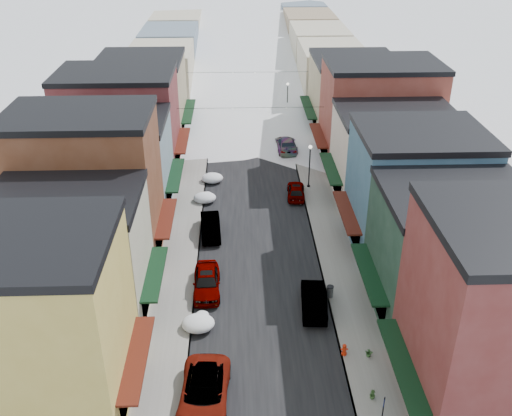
{
  "coord_description": "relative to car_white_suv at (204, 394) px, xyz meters",
  "views": [
    {
      "loc": [
        -1.61,
        -21.09,
        26.43
      ],
      "look_at": [
        0.0,
        23.75,
        2.26
      ],
      "focal_mm": 40.0,
      "sensor_mm": 36.0,
      "label": 1
    }
  ],
  "objects": [
    {
      "name": "car_lane_white",
      "position": [
        4.41,
        63.04,
        -0.02
      ],
      "size": [
        3.35,
        6.27,
        1.68
      ],
      "primitive_type": "imported",
      "rotation": [
        0.0,
        0.0,
        3.04
      ],
      "color": "silver",
      "rests_on": "ground"
    },
    {
      "name": "curb_left",
      "position": [
        -1.24,
        56.63,
        -0.78
      ],
      "size": [
        0.1,
        160.0,
        0.15
      ],
      "primitive_type": "cube",
      "color": "slate",
      "rests_on": "ground"
    },
    {
      "name": "fire_hydrant",
      "position": [
        9.01,
        3.77,
        -0.33
      ],
      "size": [
        0.49,
        0.37,
        0.83
      ],
      "color": "red",
      "rests_on": "sidewalk_right"
    },
    {
      "name": "sidewalk_right",
      "position": [
        10.41,
        56.63,
        -0.78
      ],
      "size": [
        3.2,
        160.0,
        0.15
      ],
      "primitive_type": "cube",
      "color": "gray",
      "rests_on": "ground"
    },
    {
      "name": "planter_near",
      "position": [
        10.6,
        3.52,
        -0.42
      ],
      "size": [
        0.65,
        0.61,
        0.58
      ],
      "primitive_type": "imported",
      "rotation": [
        0.0,
        0.0,
        -0.36
      ],
      "color": "#34632C",
      "rests_on": "sidewalk_right"
    },
    {
      "name": "trash_can",
      "position": [
        9.01,
        10.03,
        -0.25
      ],
      "size": [
        0.53,
        0.53,
        0.91
      ],
      "color": "#57595C",
      "rests_on": "sidewalk_right"
    },
    {
      "name": "bldg_l_grayblue",
      "position": [
        -9.38,
        25.63,
        3.65
      ],
      "size": [
        11.3,
        9.2,
        9.0
      ],
      "color": "gray",
      "rests_on": "ground"
    },
    {
      "name": "planter_far",
      "position": [
        10.05,
        -0.04,
        -0.41
      ],
      "size": [
        0.45,
        0.45,
        0.6
      ],
      "primitive_type": "imported",
      "rotation": [
        0.0,
        0.0,
        0.47
      ],
      "color": "#355929",
      "rests_on": "sidewalk_right"
    },
    {
      "name": "bldg_l_brick_far",
      "position": [
        -10.39,
        34.63,
        4.65
      ],
      "size": [
        13.3,
        9.2,
        11.0
      ],
      "color": "maroon",
      "rests_on": "ground"
    },
    {
      "name": "bldg_r_brick_far",
      "position": [
        18.0,
        35.63,
        4.9
      ],
      "size": [
        13.3,
        9.2,
        11.5
      ],
      "color": "maroon",
      "rests_on": "ground"
    },
    {
      "name": "sidewalk_left",
      "position": [
        -2.79,
        56.63,
        -0.78
      ],
      "size": [
        3.2,
        160.0,
        0.15
      ],
      "primitive_type": "cube",
      "color": "gray",
      "rests_on": "ground"
    },
    {
      "name": "parking_sign",
      "position": [
        10.0,
        -2.37,
        0.77
      ],
      "size": [
        0.16,
        0.32,
        2.53
      ],
      "color": "black",
      "rests_on": "sidewalk_right"
    },
    {
      "name": "snow_pile_mid",
      "position": [
        -1.08,
        26.13,
        -0.41
      ],
      "size": [
        2.24,
        2.58,
        0.95
      ],
      "color": "white",
      "rests_on": "ground"
    },
    {
      "name": "bldg_l_cream",
      "position": [
        -9.38,
        9.13,
        3.9
      ],
      "size": [
        11.3,
        8.2,
        9.5
      ],
      "color": "#B9B295",
      "rests_on": "ground"
    },
    {
      "name": "snow_pile_far",
      "position": [
        -0.48,
        30.67,
        -0.4
      ],
      "size": [
        2.29,
        2.61,
        0.97
      ],
      "color": "white",
      "rests_on": "ground"
    },
    {
      "name": "bldg_l_yellow",
      "position": [
        -9.39,
        0.63,
        4.9
      ],
      "size": [
        11.3,
        8.7,
        11.5
      ],
      "color": "gold",
      "rests_on": "ground"
    },
    {
      "name": "overhead_cables",
      "position": [
        3.81,
        44.13,
        5.34
      ],
      "size": [
        16.4,
        15.04,
        0.04
      ],
      "color": "black",
      "rests_on": "ground"
    },
    {
      "name": "car_white_suv",
      "position": [
        0.0,
        0.0,
        0.0
      ],
      "size": [
        3.2,
        6.34,
        1.72
      ],
      "primitive_type": "imported",
      "rotation": [
        0.0,
        0.0,
        -0.06
      ],
      "color": "silver",
      "rests_on": "ground"
    },
    {
      "name": "bldg_r_blue",
      "position": [
        17.0,
        17.63,
        4.4
      ],
      "size": [
        11.3,
        9.2,
        10.5
      ],
      "color": "#365F7A",
      "rests_on": "ground"
    },
    {
      "name": "car_gray_suv",
      "position": [
        8.08,
        26.79,
        -0.13
      ],
      "size": [
        2.05,
        4.43,
        1.47
      ],
      "primitive_type": "imported",
      "rotation": [
        0.0,
        0.0,
        3.07
      ],
      "color": "gray",
      "rests_on": "ground"
    },
    {
      "name": "bldg_l_tan",
      "position": [
        -9.39,
        44.63,
        4.15
      ],
      "size": [
        11.3,
        11.2,
        10.0
      ],
      "color": "#958461",
      "rests_on": "ground"
    },
    {
      "name": "bldg_r_green",
      "position": [
        17.0,
        8.63,
        3.9
      ],
      "size": [
        11.3,
        9.2,
        9.5
      ],
      "color": "#1A3728",
      "rests_on": "ground"
    },
    {
      "name": "curb_right",
      "position": [
        8.86,
        56.63,
        -0.78
      ],
      "size": [
        0.1,
        160.0,
        0.15
      ],
      "primitive_type": "cube",
      "color": "slate",
      "rests_on": "ground"
    },
    {
      "name": "car_dark_hatch",
      "position": [
        -0.3,
        19.71,
        -0.07
      ],
      "size": [
        2.04,
        4.94,
        1.59
      ],
      "primitive_type": "imported",
      "rotation": [
        0.0,
        0.0,
        0.08
      ],
      "color": "black",
      "rests_on": "ground"
    },
    {
      "name": "bldg_l_brick_near",
      "position": [
        -9.89,
        17.13,
        5.4
      ],
      "size": [
        12.3,
        8.2,
        12.5
      ],
      "color": "brown",
      "rests_on": "ground"
    },
    {
      "name": "car_silver_wagon",
      "position": [
        0.01,
        47.53,
        -0.12
      ],
      "size": [
        2.26,
        5.15,
        1.47
      ],
      "primitive_type": "imported",
      "rotation": [
        0.0,
        0.0,
        -0.04
      ],
      "color": "gray",
      "rests_on": "ground"
    },
    {
      "name": "car_green_sedan",
      "position": [
        7.61,
        8.77,
        -0.04
      ],
      "size": [
        2.1,
        5.11,
        1.65
      ],
      "primitive_type": "imported",
      "rotation": [
        0.0,
        0.0,
        3.07
      ],
      "color": "black",
      "rests_on": "ground"
    },
    {
      "name": "distant_blocks",
      "position": [
        3.81,
        79.63,
        3.14
      ],
      "size": [
        34.0,
        55.0,
        8.0
      ],
      "color": "gray",
      "rests_on": "ground"
    },
    {
      "name": "streetlamp_far",
      "position": [
        9.27,
        51.63,
        2.17
      ],
      "size": [
        0.38,
        0.38,
        4.57
      ],
      "color": "black",
      "rests_on": "sidewalk_right"
    },
    {
      "name": "car_lane_silver",
      "position": [
        1.8,
        58.14,
        -0.1
      ],
      "size": [
        2.39,
        4.68,
        1.52
      ],
      "primitive_type": "imported",
      "rotation": [
        0.0,
        0.0,
        0.14
      ],
      "color": "#A7AAAF",
      "rests_on": "ground"
    },
    {
      "name": "bldg_r_tan",
      "position": [
        17.0,
        45.63,
        3.9
      ],
      "size": [
        11.3,
        11.2,
        9.5
      ],
      "color": "tan",
      "rests_on": "ground"
    },
    {
      "name": "road",
      "position": [
        3.81,
        56.63,
        -0.85
      ],
      "size": [
        10.0,
        160.0,
        0.01
      ],
      "primitive_type": "cube",
      "color": "black",
      "rests_on": "ground"
    },
    {
      "name": "car_silver_sedan",
      "position": [
        -0.3,
        11.26,
        0.0
      ],
      "size": [
        2.17,
        5.11,
        1.72
      ],
      "primitive_type": "imported",
      "rotation": [
        0.0,
        0.0,
        0.03
      ],
      "color": "#9D9FA5",
      "rests_on": "ground"
    },
    {
      "name": "car_black_sedan",
      "position": [
        8.11,
        38.95,
        -0.03
      ],
      "size": [
        2.48,
        5.75,
        1.65
      ],
      "primitive_type": "imported",
      "rotation": [
        0.0,
        0.0,
        3.17
      ],
      "color": "black",
      "rests_on": "ground"
    },
    {
      "name": "bldg_r_cream",
      "position": [
        17.5,
        26.63,
        3.65
      ],
      "size": [
        12.3,
        9.2,
        9.0
      ],
      "color": "beige",
      "rests_on": "ground"
    },
    {
      "name": "snow_pile_near",
      "position": [
        -0.7,
        6.93,
        -0.39
      ],
      "size": [
        2.32,
        2.63,
        0.98
      ],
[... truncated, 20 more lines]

